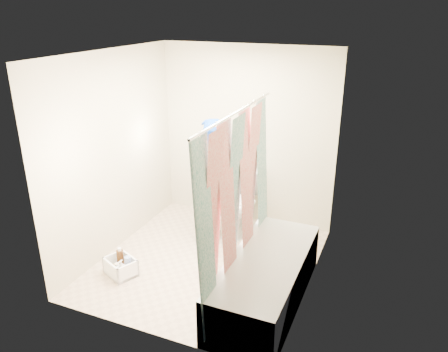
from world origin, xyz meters
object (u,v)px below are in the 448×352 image
at_px(toilet, 238,203).
at_px(cleaning_caddy, 121,268).
at_px(bathtub, 266,279).
at_px(plumber, 210,181).

height_order(toilet, cleaning_caddy, toilet).
height_order(bathtub, plumber, plumber).
height_order(bathtub, toilet, toilet).
bearing_deg(toilet, plumber, -131.53).
xyz_separation_m(plumber, cleaning_caddy, (-0.57, -1.17, -0.70)).
bearing_deg(plumber, toilet, 132.35).
height_order(bathtub, cleaning_caddy, bathtub).
distance_m(bathtub, plumber, 1.54).
distance_m(plumber, cleaning_caddy, 1.48).
relative_size(bathtub, toilet, 2.18).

